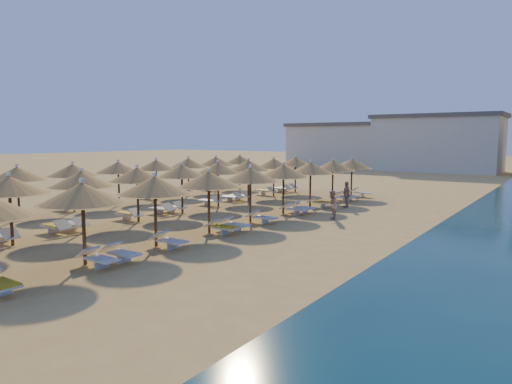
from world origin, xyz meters
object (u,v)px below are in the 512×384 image
Objects in this scene: parasol_row_east at (231,178)px; beachgoer_c at (346,194)px; parasol_row_west at (161,173)px; beachgoer_b at (332,205)px.

parasol_row_east reaches higher than beachgoer_c.
parasol_row_west is at bearing 180.00° from parasol_row_east.
parasol_row_east is 5.81m from beachgoer_b.
parasol_row_east is 4.75m from parasol_row_west.
beachgoer_b is at bearing 56.69° from parasol_row_east.
beachgoer_c is at bearing 169.87° from beachgoer_b.
beachgoer_c is (2.01, 8.92, -1.56)m from parasol_row_east.
parasol_row_west reaches higher than beachgoer_b.
beachgoer_c is 4.39m from beachgoer_b.
beachgoer_c is (6.76, 8.92, -1.56)m from parasol_row_west.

